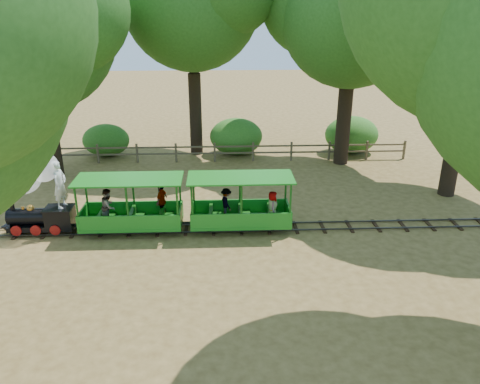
{
  "coord_description": "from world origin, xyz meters",
  "views": [
    {
      "loc": [
        -0.72,
        -15.31,
        7.6
      ],
      "look_at": [
        -0.02,
        0.5,
        1.26
      ],
      "focal_mm": 35.0,
      "sensor_mm": 36.0,
      "label": 1
    }
  ],
  "objects_px": {
    "carriage_front": "(132,210)",
    "fence": "(234,151)",
    "carriage_rear": "(242,209)",
    "locomotive": "(32,188)"
  },
  "relations": [
    {
      "from": "carriage_front",
      "to": "fence",
      "type": "distance_m",
      "value": 8.87
    },
    {
      "from": "fence",
      "to": "locomotive",
      "type": "bearing_deg",
      "value": -132.5
    },
    {
      "from": "locomotive",
      "to": "carriage_front",
      "type": "bearing_deg",
      "value": -0.72
    },
    {
      "from": "locomotive",
      "to": "carriage_rear",
      "type": "xyz_separation_m",
      "value": [
        7.3,
        -0.05,
        -0.91
      ]
    },
    {
      "from": "carriage_front",
      "to": "fence",
      "type": "height_order",
      "value": "carriage_front"
    },
    {
      "from": "locomotive",
      "to": "fence",
      "type": "height_order",
      "value": "locomotive"
    },
    {
      "from": "carriage_front",
      "to": "carriage_rear",
      "type": "xyz_separation_m",
      "value": [
        3.94,
        -0.01,
        -0.04
      ]
    },
    {
      "from": "locomotive",
      "to": "carriage_front",
      "type": "relative_size",
      "value": 0.81
    },
    {
      "from": "carriage_front",
      "to": "carriage_rear",
      "type": "distance_m",
      "value": 3.94
    },
    {
      "from": "locomotive",
      "to": "fence",
      "type": "relative_size",
      "value": 0.17
    }
  ]
}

